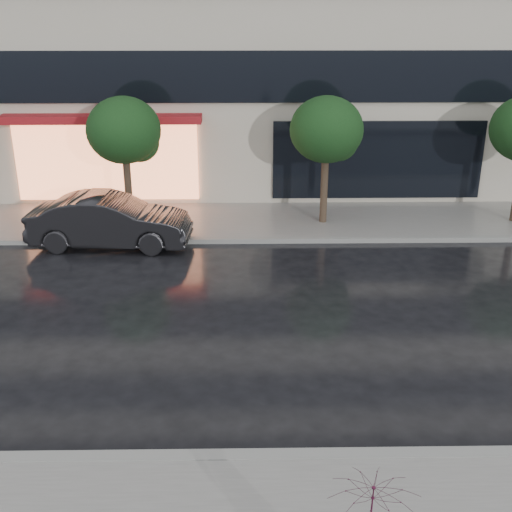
{
  "coord_description": "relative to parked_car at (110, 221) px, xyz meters",
  "views": [
    {
      "loc": [
        0.6,
        -8.98,
        6.65
      ],
      "look_at": [
        0.81,
        3.98,
        1.4
      ],
      "focal_mm": 45.0,
      "sensor_mm": 36.0,
      "label": 1
    }
  ],
  "objects": [
    {
      "name": "curb_near",
      "position": [
        3.27,
        -9.3,
        -0.67
      ],
      "size": [
        60.0,
        0.25,
        0.14
      ],
      "primitive_type": "cube",
      "color": "gray",
      "rests_on": "ground"
    },
    {
      "name": "parked_car",
      "position": [
        0.0,
        0.0,
        0.0
      ],
      "size": [
        4.61,
        1.85,
        1.49
      ],
      "primitive_type": "imported",
      "rotation": [
        0.0,
        0.0,
        1.51
      ],
      "color": "black",
      "rests_on": "ground"
    },
    {
      "name": "tree_mid_east",
      "position": [
        6.33,
        1.73,
        2.18
      ],
      "size": [
        2.2,
        2.2,
        3.99
      ],
      "color": "#33261C",
      "rests_on": "ground"
    },
    {
      "name": "curb_far",
      "position": [
        3.27,
        0.2,
        -0.67
      ],
      "size": [
        60.0,
        0.25,
        0.14
      ],
      "primitive_type": "cube",
      "color": "gray",
      "rests_on": "ground"
    },
    {
      "name": "tree_mid_west",
      "position": [
        0.33,
        1.73,
        2.18
      ],
      "size": [
        2.2,
        2.2,
        3.99
      ],
      "color": "#33261C",
      "rests_on": "ground"
    },
    {
      "name": "sidewalk_far",
      "position": [
        3.27,
        1.95,
        -0.68
      ],
      "size": [
        60.0,
        3.5,
        0.12
      ],
      "primitive_type": "cube",
      "color": "slate",
      "rests_on": "ground"
    },
    {
      "name": "ground",
      "position": [
        3.27,
        -8.3,
        -0.74
      ],
      "size": [
        120.0,
        120.0,
        0.0
      ],
      "primitive_type": "plane",
      "color": "black",
      "rests_on": "ground"
    }
  ]
}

